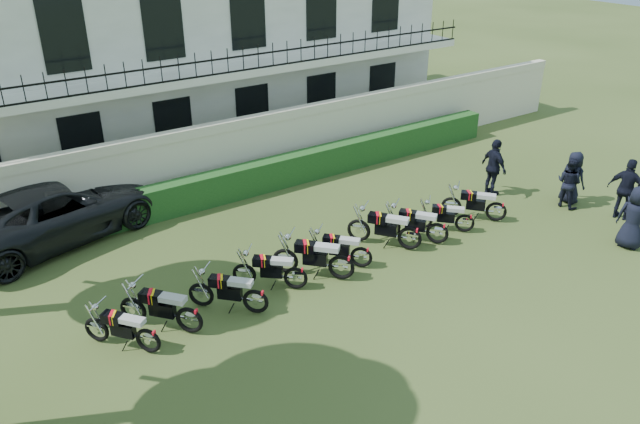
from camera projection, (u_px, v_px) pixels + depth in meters
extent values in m
plane|color=#37471C|center=(401.00, 294.00, 15.03)|extent=(100.00, 100.00, 0.00)
cube|color=beige|center=(243.00, 156.00, 20.53)|extent=(30.00, 0.30, 2.00)
cube|color=beige|center=(241.00, 123.00, 20.02)|extent=(30.00, 0.35, 0.30)
cube|color=#163F17|center=(282.00, 171.00, 20.66)|extent=(18.00, 0.60, 1.00)
cube|color=white|center=(166.00, 49.00, 23.88)|extent=(20.00, 8.00, 7.00)
cube|color=white|center=(220.00, 73.00, 20.39)|extent=(20.00, 1.40, 0.25)
cube|color=black|center=(228.00, 58.00, 19.64)|extent=(20.00, 0.05, 0.05)
cube|color=black|center=(229.00, 72.00, 19.84)|extent=(20.00, 0.05, 0.05)
cube|color=black|center=(83.00, 148.00, 19.49)|extent=(1.30, 0.12, 2.20)
cube|color=black|center=(63.00, 34.00, 17.95)|extent=(1.30, 0.12, 2.20)
cube|color=black|center=(174.00, 131.00, 21.00)|extent=(1.30, 0.12, 2.20)
cube|color=black|center=(162.00, 24.00, 19.46)|extent=(1.30, 0.12, 2.20)
cube|color=black|center=(252.00, 116.00, 22.52)|extent=(1.30, 0.12, 2.20)
cube|color=black|center=(247.00, 15.00, 20.97)|extent=(1.30, 0.12, 2.20)
cube|color=black|center=(321.00, 102.00, 24.03)|extent=(1.30, 0.12, 2.20)
cube|color=black|center=(321.00, 8.00, 22.49)|extent=(1.30, 0.12, 2.20)
cube|color=black|center=(381.00, 91.00, 25.55)|extent=(1.30, 0.12, 2.20)
cube|color=black|center=(385.00, 2.00, 24.00)|extent=(1.30, 0.12, 2.20)
torus|color=black|center=(175.00, 347.00, 12.76)|extent=(0.43, 0.51, 0.58)
torus|color=black|center=(122.00, 336.00, 13.10)|extent=(0.43, 0.51, 0.58)
cube|color=black|center=(150.00, 336.00, 12.85)|extent=(0.46, 0.52, 0.29)
cube|color=black|center=(139.00, 324.00, 12.80)|extent=(0.46, 0.49, 0.21)
cube|color=red|center=(139.00, 324.00, 12.79)|extent=(0.20, 0.26, 0.22)
cube|color=yellow|center=(141.00, 324.00, 12.78)|extent=(0.18, 0.25, 0.22)
cube|color=#B4B4B4|center=(159.00, 327.00, 12.65)|extent=(0.51, 0.56, 0.12)
cylinder|color=silver|center=(124.00, 310.00, 12.75)|extent=(0.47, 0.38, 0.03)
torus|color=black|center=(219.00, 326.00, 13.34)|extent=(0.48, 0.56, 0.64)
torus|color=black|center=(161.00, 316.00, 13.69)|extent=(0.48, 0.56, 0.64)
cube|color=black|center=(191.00, 316.00, 13.43)|extent=(0.52, 0.57, 0.32)
cube|color=black|center=(180.00, 303.00, 13.37)|extent=(0.52, 0.54, 0.23)
cube|color=red|center=(180.00, 302.00, 13.36)|extent=(0.22, 0.29, 0.24)
cube|color=yellow|center=(182.00, 303.00, 13.35)|extent=(0.19, 0.27, 0.24)
cube|color=#B4B4B4|center=(202.00, 305.00, 13.22)|extent=(0.57, 0.61, 0.13)
cylinder|color=silver|center=(164.00, 288.00, 13.31)|extent=(0.51, 0.43, 0.03)
torus|color=black|center=(284.00, 306.00, 14.05)|extent=(0.49, 0.51, 0.62)
torus|color=black|center=(228.00, 299.00, 14.30)|extent=(0.49, 0.51, 0.62)
cube|color=black|center=(258.00, 297.00, 14.10)|extent=(0.52, 0.53, 0.30)
cube|color=black|center=(247.00, 286.00, 14.03)|extent=(0.50, 0.51, 0.22)
cube|color=red|center=(247.00, 285.00, 14.02)|extent=(0.19, 0.28, 0.23)
cube|color=yellow|center=(250.00, 286.00, 14.01)|extent=(0.17, 0.27, 0.23)
cube|color=#B4B4B4|center=(269.00, 287.00, 13.91)|extent=(0.56, 0.57, 0.12)
cylinder|color=silver|center=(233.00, 273.00, 13.95)|extent=(0.46, 0.44, 0.03)
torus|color=black|center=(322.00, 281.00, 15.02)|extent=(0.50, 0.46, 0.60)
torus|color=black|center=(270.00, 277.00, 15.16)|extent=(0.50, 0.46, 0.60)
cube|color=black|center=(298.00, 274.00, 15.02)|extent=(0.52, 0.49, 0.29)
cube|color=black|center=(288.00, 264.00, 14.93)|extent=(0.50, 0.48, 0.21)
cube|color=red|center=(288.00, 264.00, 14.93)|extent=(0.17, 0.27, 0.22)
cube|color=yellow|center=(290.00, 264.00, 14.92)|extent=(0.14, 0.26, 0.22)
cube|color=#B4B4B4|center=(308.00, 264.00, 14.86)|extent=(0.56, 0.53, 0.12)
cylinder|color=silver|center=(275.00, 252.00, 14.84)|extent=(0.41, 0.46, 0.03)
torus|color=black|center=(370.00, 272.00, 15.31)|extent=(0.53, 0.56, 0.68)
torus|color=black|center=(313.00, 265.00, 15.60)|extent=(0.53, 0.56, 0.68)
cube|color=black|center=(344.00, 263.00, 15.37)|extent=(0.56, 0.58, 0.33)
cube|color=black|center=(334.00, 251.00, 15.29)|extent=(0.55, 0.56, 0.24)
cube|color=red|center=(334.00, 251.00, 15.29)|extent=(0.22, 0.31, 0.25)
cube|color=yellow|center=(336.00, 251.00, 15.27)|extent=(0.19, 0.29, 0.25)
cube|color=#B4B4B4|center=(356.00, 252.00, 15.16)|extent=(0.61, 0.63, 0.13)
cylinder|color=silver|center=(320.00, 238.00, 15.22)|extent=(0.51, 0.48, 0.03)
torus|color=black|center=(385.00, 261.00, 15.87)|extent=(0.45, 0.49, 0.58)
torus|color=black|center=(338.00, 255.00, 16.13)|extent=(0.45, 0.49, 0.58)
cube|color=black|center=(363.00, 253.00, 15.93)|extent=(0.48, 0.50, 0.29)
cube|color=black|center=(355.00, 244.00, 15.86)|extent=(0.47, 0.48, 0.21)
cube|color=red|center=(355.00, 243.00, 15.86)|extent=(0.19, 0.26, 0.22)
cube|color=yellow|center=(357.00, 244.00, 15.85)|extent=(0.16, 0.25, 0.22)
cube|color=#B4B4B4|center=(374.00, 244.00, 15.74)|extent=(0.52, 0.54, 0.11)
cylinder|color=silver|center=(344.00, 232.00, 15.80)|extent=(0.44, 0.41, 0.03)
torus|color=black|center=(436.00, 243.00, 16.60)|extent=(0.48, 0.59, 0.67)
torus|color=black|center=(384.00, 235.00, 17.02)|extent=(0.48, 0.59, 0.67)
cube|color=black|center=(412.00, 234.00, 16.72)|extent=(0.52, 0.60, 0.33)
cube|color=black|center=(403.00, 223.00, 16.67)|extent=(0.52, 0.56, 0.24)
cube|color=red|center=(403.00, 223.00, 16.66)|extent=(0.24, 0.30, 0.25)
cube|color=yellow|center=(406.00, 223.00, 16.64)|extent=(0.21, 0.28, 0.25)
cube|color=#B4B4B4|center=(424.00, 225.00, 16.49)|extent=(0.57, 0.64, 0.13)
cylinder|color=silver|center=(391.00, 210.00, 16.62)|extent=(0.55, 0.42, 0.03)
torus|color=black|center=(462.00, 238.00, 16.92)|extent=(0.45, 0.56, 0.63)
torus|color=black|center=(413.00, 230.00, 17.32)|extent=(0.45, 0.56, 0.63)
cube|color=black|center=(439.00, 229.00, 17.04)|extent=(0.48, 0.56, 0.31)
cube|color=black|center=(432.00, 219.00, 16.99)|extent=(0.49, 0.53, 0.23)
cube|color=red|center=(432.00, 219.00, 16.98)|extent=(0.22, 0.28, 0.24)
cube|color=yellow|center=(434.00, 219.00, 16.96)|extent=(0.20, 0.26, 0.24)
cube|color=#B4B4B4|center=(451.00, 221.00, 16.82)|extent=(0.53, 0.60, 0.12)
cylinder|color=silver|center=(421.00, 207.00, 16.95)|extent=(0.51, 0.39, 0.03)
torus|color=black|center=(486.00, 226.00, 17.65)|extent=(0.44, 0.45, 0.55)
torus|color=black|center=(444.00, 222.00, 17.86)|extent=(0.44, 0.45, 0.55)
cube|color=black|center=(467.00, 220.00, 17.69)|extent=(0.46, 0.47, 0.27)
cube|color=black|center=(460.00, 212.00, 17.62)|extent=(0.45, 0.45, 0.20)
cube|color=red|center=(460.00, 211.00, 17.61)|extent=(0.17, 0.25, 0.21)
cube|color=yellow|center=(462.00, 211.00, 17.60)|extent=(0.14, 0.24, 0.21)
cube|color=#B4B4B4|center=(477.00, 212.00, 17.52)|extent=(0.50, 0.50, 0.11)
cylinder|color=silver|center=(451.00, 202.00, 17.55)|extent=(0.40, 0.40, 0.03)
torus|color=black|center=(519.00, 215.00, 18.19)|extent=(0.46, 0.52, 0.61)
torus|color=black|center=(473.00, 210.00, 18.50)|extent=(0.46, 0.52, 0.61)
cube|color=black|center=(498.00, 208.00, 18.27)|extent=(0.49, 0.54, 0.30)
cube|color=black|center=(491.00, 199.00, 18.20)|extent=(0.49, 0.51, 0.22)
cube|color=red|center=(491.00, 198.00, 18.20)|extent=(0.20, 0.27, 0.23)
cube|color=yellow|center=(494.00, 199.00, 18.19)|extent=(0.18, 0.26, 0.23)
cube|color=#B4B4B4|center=(509.00, 199.00, 18.07)|extent=(0.54, 0.58, 0.12)
cylinder|color=silver|center=(481.00, 188.00, 18.15)|extent=(0.48, 0.41, 0.03)
imported|color=black|center=(56.00, 211.00, 17.28)|extent=(6.42, 4.19, 1.64)
imported|color=black|center=(634.00, 218.00, 16.74)|extent=(0.82, 1.01, 1.78)
imported|color=black|center=(639.00, 205.00, 17.63)|extent=(0.72, 0.87, 1.62)
imported|color=black|center=(627.00, 189.00, 18.28)|extent=(0.75, 1.18, 1.88)
imported|color=black|center=(573.00, 177.00, 19.36)|extent=(0.54, 0.82, 1.67)
imported|color=black|center=(569.00, 183.00, 19.09)|extent=(0.66, 0.82, 1.59)
imported|color=black|center=(494.00, 167.00, 19.84)|extent=(0.62, 1.15, 1.86)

